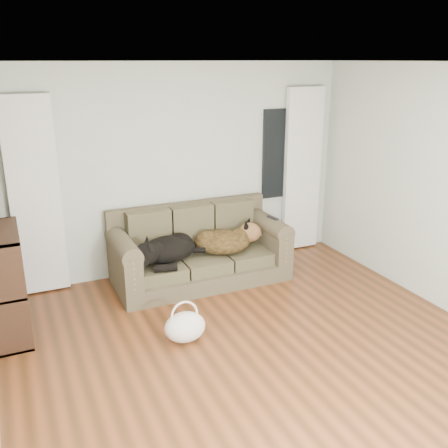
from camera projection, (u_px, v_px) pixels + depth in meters
name	position (u px, v px, depth m)	size (l,w,h in m)	color
floor	(272.00, 366.00, 4.48)	(5.00, 5.00, 0.00)	#472914
ceiling	(283.00, 62.00, 3.66)	(5.00, 5.00, 0.00)	white
wall_back	(177.00, 170.00, 6.24)	(4.50, 0.04, 2.60)	#B6C1B1
curtain_left	(35.00, 198.00, 5.56)	(0.55, 0.08, 2.25)	white
curtain_right	(302.00, 170.00, 6.91)	(0.55, 0.08, 2.25)	white
window_pane	(279.00, 154.00, 6.74)	(0.50, 0.03, 1.20)	black
sofa	(200.00, 246.00, 6.08)	(2.09, 0.90, 0.86)	#4D4534
dog_black_lab	(166.00, 251.00, 5.83)	(0.71, 0.49, 0.30)	black
dog_shepherd	(225.00, 241.00, 6.13)	(0.71, 0.50, 0.31)	black
tv_remote	(273.00, 218.00, 6.24)	(0.05, 0.19, 0.02)	black
tote_bag	(185.00, 326.00, 4.83)	(0.41, 0.32, 0.30)	white
bookshelf	(8.00, 288.00, 4.86)	(0.33, 0.87, 1.09)	black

